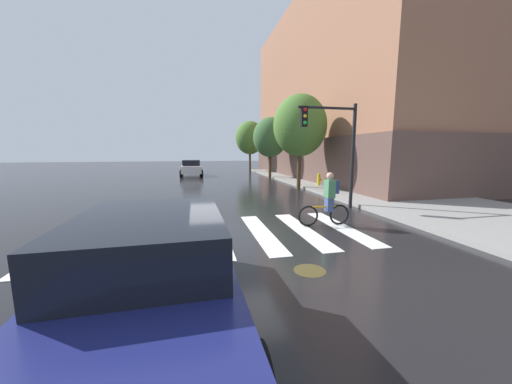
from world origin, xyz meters
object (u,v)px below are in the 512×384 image
object	(u,v)px
street_tree_near	(300,126)
street_tree_mid	(270,137)
manhole_cover	(310,270)
sedan_near	(154,272)
sedan_mid	(191,168)
street_tree_far	(250,138)
cyclist	(328,199)
traffic_light_near	(335,138)
fire_hydrant	(319,179)

from	to	relation	value
street_tree_near	street_tree_mid	bearing A→B (deg)	89.57
manhole_cover	sedan_near	distance (m)	3.09
sedan_near	sedan_mid	distance (m)	23.41
sedan_near	street_tree_near	distance (m)	14.53
street_tree_near	street_tree_far	bearing A→B (deg)	90.90
sedan_near	street_tree_far	size ratio (longest dim) A/B	0.82
street_tree_near	street_tree_mid	world-z (taller)	street_tree_near
sedan_mid	cyclist	distance (m)	19.63
cyclist	street_tree_mid	world-z (taller)	street_tree_mid
cyclist	traffic_light_near	xyz separation A→B (m)	(1.38, 2.29, 2.02)
manhole_cover	sedan_near	size ratio (longest dim) A/B	0.14
sedan_near	manhole_cover	bearing A→B (deg)	25.43
cyclist	fire_hydrant	bearing A→B (deg)	66.29
street_tree_mid	street_tree_far	distance (m)	7.50
cyclist	manhole_cover	bearing A→B (deg)	-122.39
street_tree_far	cyclist	bearing A→B (deg)	-95.02
sedan_near	street_tree_near	size ratio (longest dim) A/B	0.81
manhole_cover	cyclist	size ratio (longest dim) A/B	0.37
sedan_near	fire_hydrant	bearing A→B (deg)	56.98
traffic_light_near	street_tree_near	world-z (taller)	street_tree_near
traffic_light_near	fire_hydrant	distance (m)	7.16
traffic_light_near	street_tree_mid	size ratio (longest dim) A/B	0.81
sedan_near	sedan_mid	size ratio (longest dim) A/B	1.04
manhole_cover	sedan_mid	distance (m)	22.29
fire_hydrant	street_tree_far	bearing A→B (deg)	97.35
sedan_near	sedan_mid	world-z (taller)	sedan_near
sedan_near	cyclist	size ratio (longest dim) A/B	2.71
traffic_light_near	street_tree_near	distance (m)	6.03
sedan_mid	street_tree_far	world-z (taller)	street_tree_far
street_tree_near	traffic_light_near	bearing A→B (deg)	-98.01
manhole_cover	sedan_mid	size ratio (longest dim) A/B	0.14
manhole_cover	street_tree_near	distance (m)	12.53
street_tree_near	manhole_cover	bearing A→B (deg)	-110.21
manhole_cover	sedan_near	bearing A→B (deg)	-154.57
traffic_light_near	street_tree_far	bearing A→B (deg)	88.30
traffic_light_near	street_tree_mid	bearing A→B (deg)	86.07
street_tree_near	fire_hydrant	bearing A→B (deg)	15.67
sedan_near	street_tree_near	world-z (taller)	street_tree_near
fire_hydrant	street_tree_mid	bearing A→B (deg)	103.21
manhole_cover	fire_hydrant	xyz separation A→B (m)	(5.69, 11.63, 0.53)
street_tree_far	sedan_near	bearing A→B (deg)	-103.76
sedan_mid	cyclist	xyz separation A→B (m)	(4.44, -19.12, 0.05)
sedan_mid	traffic_light_near	xyz separation A→B (m)	(5.83, -16.83, 2.07)
fire_hydrant	street_tree_far	size ratio (longest dim) A/B	0.14
fire_hydrant	sedan_mid	bearing A→B (deg)	128.09
sedan_mid	sedan_near	bearing A→B (deg)	-90.38
street_tree_mid	street_tree_far	size ratio (longest dim) A/B	0.92
cyclist	sedan_near	bearing A→B (deg)	-137.04
sedan_near	street_tree_mid	bearing A→B (deg)	70.51
cyclist	street_tree_far	xyz separation A→B (m)	(1.99, 22.60, 2.98)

